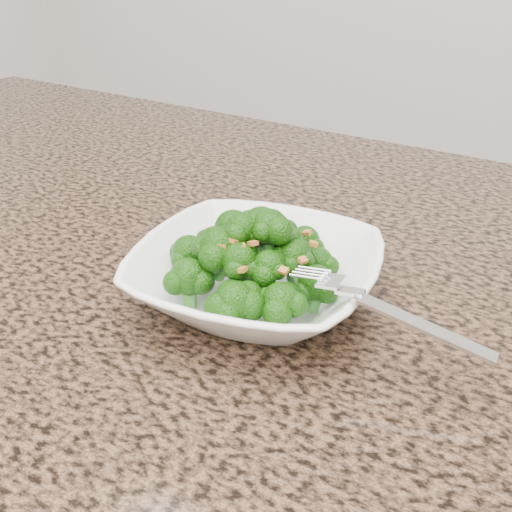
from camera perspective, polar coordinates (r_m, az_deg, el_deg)
The scene contains 5 objects.
granite_counter at distance 0.68m, azimuth -9.52°, elevation -2.39°, with size 1.64×1.04×0.03m, color brown.
bowl at distance 0.59m, azimuth -0.00°, elevation -1.91°, with size 0.22×0.22×0.05m, color white.
broccoli_pile at distance 0.57m, azimuth -0.00°, elevation 3.25°, with size 0.20×0.20×0.06m, color #174C08, non-canonical shape.
garlic_topping at distance 0.55m, azimuth -0.00°, elevation 6.49°, with size 0.12×0.12×0.01m, color #B36F2B, non-canonical shape.
fork at distance 0.51m, azimuth 8.80°, elevation -3.27°, with size 0.19×0.03×0.01m, color silver, non-canonical shape.
Camera 1 is at (0.39, -0.13, 1.23)m, focal length 45.00 mm.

